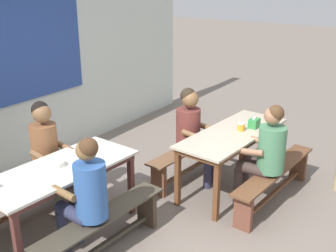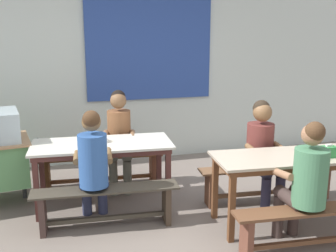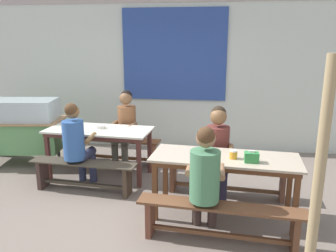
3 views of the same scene
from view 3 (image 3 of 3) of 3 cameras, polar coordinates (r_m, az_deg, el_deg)
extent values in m
plane|color=slate|center=(4.59, -3.83, -13.28)|extent=(40.00, 40.00, 0.00)
cube|color=silver|center=(6.71, 0.64, 8.11)|extent=(7.48, 0.12, 2.81)
cube|color=#2C4894|center=(6.58, 1.04, 11.95)|extent=(1.99, 0.03, 1.73)
cube|color=silver|center=(5.38, -11.61, -0.63)|extent=(1.68, 0.83, 0.03)
cube|color=#562D29|center=(5.39, -11.59, -1.08)|extent=(1.59, 0.77, 0.06)
cube|color=#562D29|center=(5.53, -3.12, -4.49)|extent=(0.06, 0.06, 0.69)
cube|color=#562D29|center=(4.99, -4.94, -6.62)|extent=(0.06, 0.06, 0.69)
cube|color=#562D29|center=(6.07, -16.67, -3.37)|extent=(0.06, 0.06, 0.69)
cube|color=#562D29|center=(5.58, -19.59, -5.13)|extent=(0.06, 0.06, 0.69)
cube|color=#C0AF98|center=(4.08, 9.61, -5.29)|extent=(1.80, 0.80, 0.03)
cube|color=brown|center=(4.10, 9.59, -5.86)|extent=(1.71, 0.74, 0.06)
cube|color=brown|center=(4.53, 19.82, -9.68)|extent=(0.06, 0.06, 0.69)
cube|color=brown|center=(4.04, 20.72, -12.74)|extent=(0.06, 0.06, 0.69)
cube|color=brown|center=(4.59, -0.45, -8.47)|extent=(0.06, 0.06, 0.69)
cube|color=brown|center=(4.11, -2.21, -11.31)|extent=(0.06, 0.06, 0.69)
cube|color=brown|center=(6.00, -9.17, -2.26)|extent=(1.66, 0.41, 0.02)
cube|color=brown|center=(5.85, -2.63, -4.80)|extent=(0.08, 0.26, 0.42)
cube|color=brown|center=(6.35, -15.03, -3.76)|extent=(0.08, 0.26, 0.42)
cube|color=brown|center=(6.10, -9.05, -5.22)|extent=(1.37, 0.14, 0.04)
cube|color=#403A2E|center=(4.96, -14.21, -6.04)|extent=(1.57, 0.39, 0.02)
cube|color=#453629|center=(4.79, -6.90, -9.27)|extent=(0.08, 0.24, 0.43)
cube|color=#46322D|center=(5.35, -20.43, -7.57)|extent=(0.08, 0.24, 0.43)
cube|color=#403A2E|center=(5.08, -13.98, -9.54)|extent=(1.27, 0.14, 0.04)
cube|color=brown|center=(4.76, 9.88, -6.67)|extent=(1.76, 0.39, 0.02)
cube|color=brown|center=(4.87, 18.78, -9.56)|extent=(0.08, 0.22, 0.43)
cube|color=brown|center=(4.93, 0.88, -8.50)|extent=(0.08, 0.22, 0.43)
cube|color=brown|center=(4.89, 9.72, -10.28)|extent=(1.47, 0.16, 0.04)
cube|color=brown|center=(3.66, 8.82, -13.30)|extent=(1.78, 0.39, 0.03)
cube|color=brown|center=(3.81, 20.72, -16.77)|extent=(0.08, 0.21, 0.42)
cube|color=brown|center=(3.88, -3.03, -15.21)|extent=(0.08, 0.21, 0.42)
cube|color=brown|center=(3.82, 8.63, -17.67)|extent=(1.49, 0.16, 0.04)
cube|color=#5C9A5D|center=(6.43, -23.06, -1.47)|extent=(1.34, 0.86, 0.52)
cube|color=silver|center=(6.33, -23.44, 2.43)|extent=(1.21, 0.77, 0.38)
cube|color=#AD8057|center=(6.37, -23.29, 0.88)|extent=(1.43, 0.95, 0.02)
cylinder|color=black|center=(7.06, -26.03, -2.62)|extent=(0.49, 0.12, 0.49)
cylinder|color=#333333|center=(6.34, -17.97, -4.84)|extent=(0.05, 0.05, 0.25)
cylinder|color=#3F3F3F|center=(6.12, -16.21, -0.13)|extent=(0.13, 0.68, 0.04)
cylinder|color=#312F49|center=(4.51, 6.90, -10.69)|extent=(0.11, 0.11, 0.45)
cylinder|color=#312F49|center=(4.51, 9.23, -10.78)|extent=(0.11, 0.11, 0.45)
cylinder|color=#312F49|center=(4.57, 7.09, -6.62)|extent=(0.14, 0.41, 0.13)
cylinder|color=#312F49|center=(4.57, 9.36, -6.71)|extent=(0.14, 0.41, 0.13)
cylinder|color=brown|center=(4.67, 8.36, -3.09)|extent=(0.32, 0.32, 0.50)
sphere|color=brown|center=(4.55, 8.53, 1.58)|extent=(0.22, 0.22, 0.22)
sphere|color=#2D2319|center=(4.57, 8.55, 2.14)|extent=(0.21, 0.21, 0.21)
cylinder|color=brown|center=(4.51, 6.02, -3.85)|extent=(0.07, 0.31, 0.10)
cylinder|color=brown|center=(4.51, 10.63, -4.03)|extent=(0.07, 0.31, 0.10)
cylinder|color=#40312D|center=(4.08, 7.52, -13.57)|extent=(0.11, 0.11, 0.45)
cylinder|color=#40312D|center=(4.08, 4.92, -13.46)|extent=(0.11, 0.11, 0.45)
cylinder|color=#40312D|center=(3.80, 7.61, -11.12)|extent=(0.13, 0.38, 0.13)
cylinder|color=#40312D|center=(3.80, 4.85, -11.01)|extent=(0.13, 0.38, 0.13)
cylinder|color=#487F59|center=(3.54, 6.23, -8.41)|extent=(0.31, 0.31, 0.54)
sphere|color=#97694A|center=(3.42, 6.42, -2.05)|extent=(0.20, 0.20, 0.20)
sphere|color=#4C331E|center=(3.38, 6.42, -1.62)|extent=(0.18, 0.18, 0.18)
cylinder|color=#97694A|center=(3.71, 9.08, -7.63)|extent=(0.07, 0.31, 0.10)
cylinder|color=#97694A|center=(3.72, 3.59, -7.42)|extent=(0.07, 0.31, 0.11)
cylinder|color=#2E3351|center=(5.34, -12.60, -6.89)|extent=(0.11, 0.11, 0.45)
cylinder|color=#2E3351|center=(5.42, -14.33, -6.69)|extent=(0.11, 0.11, 0.45)
cylinder|color=#2E3351|center=(5.10, -13.63, -4.71)|extent=(0.16, 0.41, 0.13)
cylinder|color=#2E3351|center=(5.18, -15.42, -4.53)|extent=(0.16, 0.41, 0.13)
cylinder|color=#325BA2|center=(4.91, -15.68, -2.31)|extent=(0.30, 0.30, 0.56)
sphere|color=brown|center=(4.83, -15.89, 2.37)|extent=(0.20, 0.20, 0.20)
sphere|color=#4C331E|center=(4.80, -16.08, 2.70)|extent=(0.18, 0.18, 0.18)
cylinder|color=brown|center=(4.99, -12.98, -2.02)|extent=(0.10, 0.31, 0.11)
cylinder|color=brown|center=(5.14, -16.39, -1.76)|extent=(0.09, 0.31, 0.08)
cylinder|color=#656657|center=(5.73, -8.94, -5.25)|extent=(0.11, 0.11, 0.45)
cylinder|color=#656657|center=(5.66, -7.29, -5.45)|extent=(0.11, 0.11, 0.45)
cylinder|color=#656657|center=(5.79, -8.35, -2.19)|extent=(0.18, 0.38, 0.13)
cylinder|color=#656657|center=(5.72, -6.71, -2.35)|extent=(0.18, 0.38, 0.13)
cylinder|color=brown|center=(5.83, -6.96, 0.68)|extent=(0.31, 0.31, 0.55)
sphere|color=brown|center=(5.73, -7.16, 4.66)|extent=(0.21, 0.21, 0.21)
sphere|color=black|center=(5.75, -7.05, 5.08)|extent=(0.20, 0.20, 0.20)
cylinder|color=brown|center=(5.74, -9.26, 0.28)|extent=(0.12, 0.31, 0.09)
cylinder|color=brown|center=(5.60, -6.06, 0.03)|extent=(0.11, 0.31, 0.08)
cube|color=#308742|center=(3.94, 13.95, -5.16)|extent=(0.16, 0.11, 0.12)
cube|color=white|center=(3.91, 14.01, -4.19)|extent=(0.06, 0.03, 0.02)
cylinder|color=orange|center=(4.01, 11.00, -4.85)|extent=(0.09, 0.09, 0.09)
cylinder|color=white|center=(4.00, 11.04, -4.16)|extent=(0.08, 0.08, 0.02)
cylinder|color=silver|center=(5.40, -11.37, -0.11)|extent=(0.15, 0.15, 0.05)
cylinder|color=tan|center=(3.01, 24.10, -8.54)|extent=(0.09, 0.09, 2.03)
camera|label=1|loc=(4.75, -61.24, 13.52)|focal=44.24mm
camera|label=2|loc=(2.31, -76.01, 2.77)|focal=43.44mm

